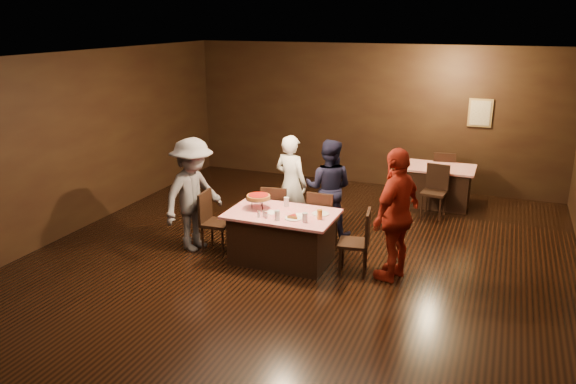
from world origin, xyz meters
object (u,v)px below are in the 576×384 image
Objects in this scene: chair_back_far at (443,174)px; diner_red_shirt at (397,215)px; glass_amber at (320,214)px; pizza_stand at (258,197)px; chair_far_right at (323,219)px; plate_empty at (321,214)px; diner_grey_knit at (193,195)px; glass_front_right at (305,218)px; chair_end_left at (217,222)px; glass_front_left at (277,215)px; glass_back at (286,202)px; chair_far_left at (277,212)px; main_table at (282,237)px; back_table at (439,186)px; chair_end_right at (354,242)px; chair_back_near at (434,192)px; diner_navy_hoodie at (329,188)px; diner_white_jacket at (291,184)px.

chair_back_far is 0.51× the size of diner_red_shirt.
chair_back_far is 4.40m from glass_amber.
pizza_stand is at bearing 52.92° from chair_back_far.
chair_back_far is (1.44, 3.41, 0.00)m from chair_far_right.
diner_grey_knit is at bearing -174.13° from plate_empty.
glass_front_right is at bearing 64.02° from chair_back_far.
diner_red_shirt is 1.26m from glass_front_right.
chair_end_left reaches higher than plate_empty.
glass_front_left is at bearing 59.65° from chair_back_far.
glass_back is (-1.72, 0.24, -0.10)m from diner_red_shirt.
glass_amber is (2.06, 0.01, -0.05)m from diner_grey_knit.
chair_far_right is (0.80, 0.00, 0.00)m from chair_far_left.
chair_far_left is 0.85m from pizza_stand.
chair_back_far is 6.79× the size of glass_front_right.
glass_back is (-0.05, 0.30, 0.46)m from main_table.
glass_back is (-1.89, -3.26, 0.46)m from back_table.
chair_far_left is 6.79× the size of glass_amber.
glass_amber is (1.70, -0.05, 0.37)m from chair_end_left.
plate_empty is (0.15, -0.60, 0.30)m from chair_far_right.
chair_back_far is 4.70m from pizza_stand.
chair_end_right is (2.20, 0.00, 0.00)m from chair_end_left.
chair_end_left is 1.00× the size of chair_back_near.
glass_front_right is (1.55, -0.25, 0.37)m from chair_end_left.
chair_back_far reaches higher than glass_back.
chair_end_right is 6.79× the size of glass_amber.
chair_back_near reaches higher than main_table.
plate_empty is at bearing 6.01° from pizza_stand.
back_table is 4.62m from chair_end_left.
diner_navy_hoodie reaches higher than chair_end_right.
glass_amber is at bearing -75.96° from plate_empty.
back_table is at bearing 159.39° from chair_end_right.
diner_red_shirt is (2.07, -0.69, 0.47)m from chair_far_left.
chair_far_left and chair_far_right have the same top height.
chair_back_near is (1.44, 2.11, 0.00)m from chair_far_right.
chair_back_near is at bearing 66.85° from glass_amber.
glass_back is at bearing 118.57° from chair_far_left.
plate_empty reaches higher than main_table.
glass_front_left reaches higher than back_table.
chair_far_left is at bearing 90.00° from pizza_stand.
diner_red_shirt is at bearing -91.91° from chair_end_left.
main_table is 1.68× the size of chair_end_left.
back_table is at bearing 69.22° from plate_empty.
glass_amber is at bearing -5.71° from pizza_stand.
glass_front_right is (1.91, -0.19, -0.05)m from diner_grey_knit.
glass_front_left and glass_back have the same top height.
glass_front_left is (0.39, -1.55, 0.01)m from diner_white_jacket.
chair_far_right and chair_back_far have the same top height.
chair_back_far is at bearing -113.13° from chair_far_right.
glass_front_right is (0.13, -1.52, 0.02)m from diner_navy_hoodie.
back_table is 0.61m from chair_back_far.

